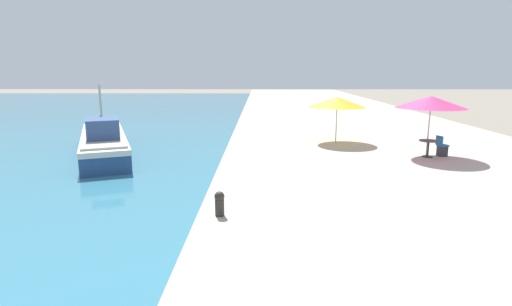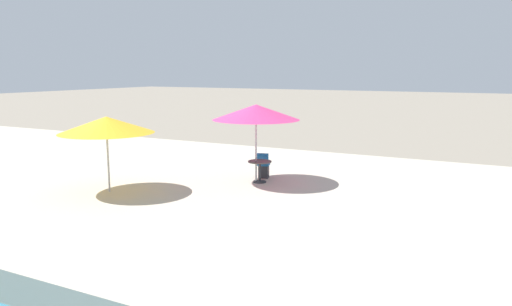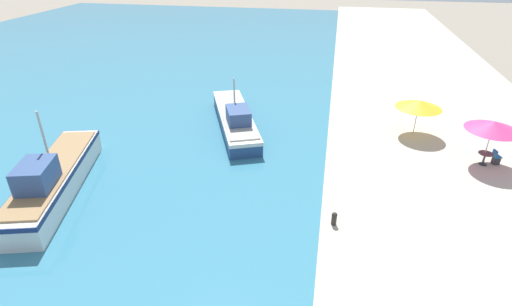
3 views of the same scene
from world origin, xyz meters
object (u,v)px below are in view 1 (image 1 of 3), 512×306
object	(u,v)px
cafe_umbrella_pink	(431,102)
cafe_table	(428,145)
mooring_bollard	(220,203)
cafe_umbrella_white	(337,102)
cafe_chair_left	(442,149)
fishing_boat_mid	(104,141)

from	to	relation	value
cafe_umbrella_pink	cafe_table	distance (m)	1.86
cafe_umbrella_pink	cafe_table	world-z (taller)	cafe_umbrella_pink
cafe_umbrella_pink	mooring_bollard	distance (m)	11.37
cafe_umbrella_pink	cafe_umbrella_white	xyz separation A→B (m)	(-3.36, 3.45, -0.27)
cafe_chair_left	mooring_bollard	size ratio (longest dim) A/B	1.39
cafe_umbrella_white	mooring_bollard	bearing A→B (deg)	-114.80
cafe_umbrella_pink	mooring_bollard	xyz separation A→B (m)	(-8.38, -7.42, -2.04)
cafe_umbrella_white	mooring_bollard	world-z (taller)	cafe_umbrella_white
cafe_umbrella_white	mooring_bollard	distance (m)	12.10
cafe_chair_left	cafe_table	bearing A→B (deg)	-90.00
fishing_boat_mid	cafe_umbrella_pink	world-z (taller)	fishing_boat_mid
cafe_table	mooring_bollard	world-z (taller)	cafe_table
fishing_boat_mid	cafe_umbrella_white	world-z (taller)	fishing_boat_mid
fishing_boat_mid	cafe_umbrella_pink	bearing A→B (deg)	-34.95
fishing_boat_mid	cafe_table	xyz separation A→B (m)	(15.68, -3.75, 0.50)
cafe_umbrella_pink	cafe_umbrella_white	size ratio (longest dim) A/B	1.00
cafe_umbrella_white	mooring_bollard	xyz separation A→B (m)	(-5.02, -10.86, -1.76)
fishing_boat_mid	cafe_chair_left	world-z (taller)	fishing_boat_mid
fishing_boat_mid	cafe_umbrella_pink	xyz separation A→B (m)	(15.69, -3.60, 2.36)
cafe_umbrella_white	cafe_table	size ratio (longest dim) A/B	3.66
cafe_table	cafe_chair_left	size ratio (longest dim) A/B	0.88
fishing_boat_mid	cafe_umbrella_white	bearing A→B (deg)	-22.75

